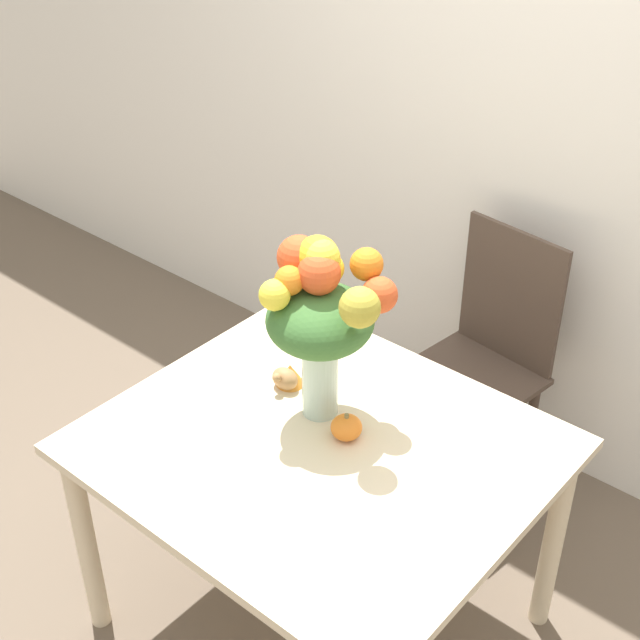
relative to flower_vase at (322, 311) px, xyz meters
The scene contains 7 objects.
ground_plane 1.07m from the flower_vase, 51.79° to the right, with size 12.00×12.00×0.00m, color brown.
wall_back 1.11m from the flower_vase, 85.39° to the left, with size 8.00×0.06×2.70m.
dining_table 0.45m from the flower_vase, 51.79° to the right, with size 1.16×1.02×0.73m.
flower_vase is the anchor object (origin of this frame).
pumpkin 0.33m from the flower_vase, 20.54° to the right, with size 0.09×0.09×0.08m.
turkey_figurine 0.33m from the flower_vase, behind, with size 0.08×0.11×0.07m.
dining_chair_near_window 0.96m from the flower_vase, 84.59° to the left, with size 0.47×0.47×0.97m.
Camera 1 is at (1.19, -1.39, 2.31)m, focal length 50.00 mm.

